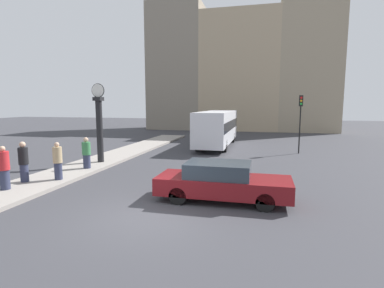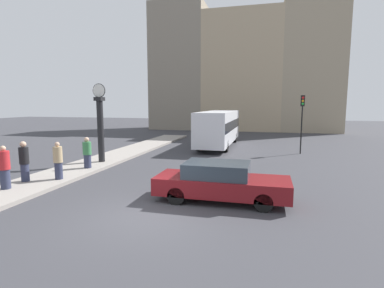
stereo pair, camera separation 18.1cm
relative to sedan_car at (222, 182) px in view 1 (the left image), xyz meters
name	(u,v)px [view 1 (the left image)]	position (x,y,z in m)	size (l,w,h in m)	color
ground_plane	(148,216)	(-2.01, -2.07, -0.71)	(120.00, 120.00, 0.00)	#38383D
sidewalk_corner	(121,154)	(-8.05, 8.00, -0.63)	(2.53, 24.13, 0.16)	gray
building_row	(242,66)	(-1.72, 30.03, 7.67)	(24.44, 5.00, 18.63)	gray
sedan_car	(222,182)	(0.00, 0.00, 0.00)	(4.77, 1.75, 1.41)	maroon
bus_distant	(217,126)	(-2.35, 13.92, 0.93)	(2.33, 9.34, 2.88)	silver
traffic_light_far	(300,112)	(3.84, 11.64, 2.19)	(0.26, 0.24, 4.08)	black
street_clock	(99,125)	(-7.73, 4.86, 1.58)	(0.78, 0.46, 4.47)	black
pedestrian_black_jacket	(24,162)	(-8.53, 0.05, 0.32)	(0.39, 0.39, 1.74)	#2D334C
pedestrian_green_hoodie	(86,153)	(-7.52, 3.14, 0.24)	(0.43, 0.43, 1.62)	#2D334C
pedestrian_tan_coat	(58,161)	(-7.39, 0.74, 0.27)	(0.39, 0.39, 1.67)	#2D334C
pedestrian_red_top	(4,168)	(-8.39, -1.10, 0.29)	(0.42, 0.42, 1.72)	#2D334C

